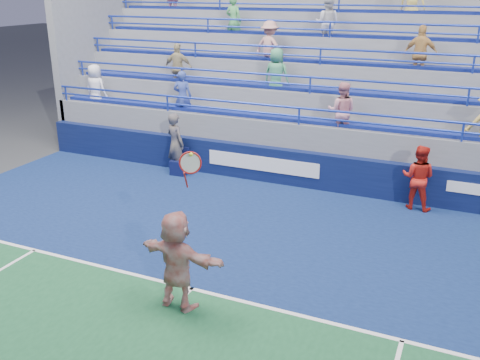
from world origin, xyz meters
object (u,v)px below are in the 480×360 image
at_px(tennis_player, 177,260).
at_px(ball_girl, 418,178).
at_px(line_judge, 176,143).
at_px(judge_chair, 180,166).

distance_m(tennis_player, ball_girl, 7.59).
bearing_deg(ball_girl, tennis_player, 68.99).
relative_size(line_judge, ball_girl, 1.11).
height_order(line_judge, ball_girl, line_judge).
distance_m(tennis_player, line_judge, 7.71).
relative_size(judge_chair, line_judge, 0.44).
distance_m(judge_chair, ball_girl, 7.29).
height_order(judge_chair, line_judge, line_judge).
bearing_deg(line_judge, judge_chair, -179.67).
xyz_separation_m(judge_chair, line_judge, (-0.17, 0.07, 0.71)).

